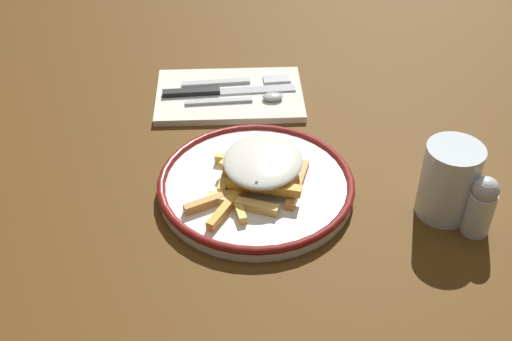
% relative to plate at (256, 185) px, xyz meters
% --- Properties ---
extents(ground_plane, '(2.60, 2.60, 0.00)m').
position_rel_plate_xyz_m(ground_plane, '(0.00, 0.00, -0.01)').
color(ground_plane, '#513110').
extents(plate, '(0.26, 0.26, 0.02)m').
position_rel_plate_xyz_m(plate, '(0.00, 0.00, 0.00)').
color(plate, white).
rests_on(plate, ground_plane).
extents(fries_heap, '(0.17, 0.16, 0.04)m').
position_rel_plate_xyz_m(fries_heap, '(-0.00, 0.00, 0.03)').
color(fries_heap, gold).
rests_on(fries_heap, plate).
extents(napkin, '(0.16, 0.24, 0.01)m').
position_rel_plate_xyz_m(napkin, '(-0.23, -0.04, -0.01)').
color(napkin, silver).
rests_on(napkin, ground_plane).
extents(fork, '(0.04, 0.18, 0.01)m').
position_rel_plate_xyz_m(fork, '(-0.26, -0.03, 0.00)').
color(fork, silver).
rests_on(fork, napkin).
extents(knife, '(0.03, 0.21, 0.01)m').
position_rel_plate_xyz_m(knife, '(-0.23, -0.06, 0.00)').
color(knife, black).
rests_on(knife, napkin).
extents(spoon, '(0.03, 0.15, 0.01)m').
position_rel_plate_xyz_m(spoon, '(-0.21, -0.00, 0.00)').
color(spoon, silver).
rests_on(spoon, napkin).
extents(water_glass, '(0.07, 0.07, 0.10)m').
position_rel_plate_xyz_m(water_glass, '(0.04, 0.24, 0.04)').
color(water_glass, silver).
rests_on(water_glass, ground_plane).
extents(salt_shaker, '(0.03, 0.03, 0.08)m').
position_rel_plate_xyz_m(salt_shaker, '(0.08, 0.27, 0.03)').
color(salt_shaker, silver).
rests_on(salt_shaker, ground_plane).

